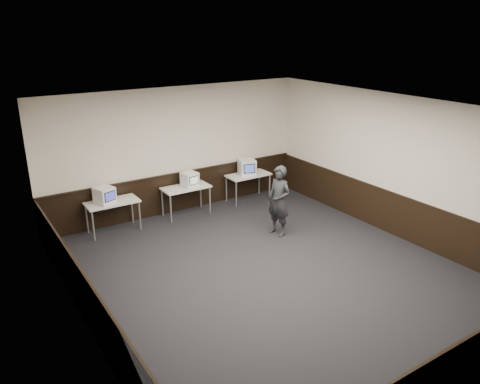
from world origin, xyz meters
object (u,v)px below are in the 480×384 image
desk_left (112,204)px  person (279,201)px  emac_center (190,179)px  emac_left (105,195)px  emac_right (247,167)px  desk_right (248,177)px  desk_center (186,189)px

desk_left → person: (3.15, -2.22, 0.14)m
person → desk_left: bearing=-138.0°
emac_center → person: 2.49m
emac_left → person: size_ratio=0.31×
emac_center → emac_right: emac_right is taller
desk_right → emac_center: emac_center is taller
desk_left → person: 3.85m
desk_center → desk_right: size_ratio=1.00×
desk_center → emac_right: bearing=-0.1°
person → desk_center: bearing=-163.5°
desk_center → emac_right: size_ratio=2.17×
emac_center → emac_right: bearing=-7.7°
desk_right → person: person is taller
emac_center → desk_right: bearing=-7.6°
desk_center → emac_center: (0.12, -0.01, 0.25)m
emac_left → emac_center: 2.18m
desk_center → emac_center: emac_center is taller
emac_center → desk_left: bearing=172.1°
emac_left → desk_right: bearing=-18.7°
desk_right → emac_right: (-0.04, -0.00, 0.28)m
desk_left → emac_left: bearing=-174.9°
emac_center → person: size_ratio=0.26×
emac_right → desk_left: bearing=-162.6°
emac_right → desk_center: bearing=-162.7°
desk_right → emac_left: (-3.96, -0.01, 0.26)m
desk_left → emac_left: emac_left is taller
desk_left → emac_right: size_ratio=2.17×
emac_left → person: (3.31, -2.20, -0.12)m
emac_left → desk_center: bearing=-18.6°
desk_center → person: (1.25, -2.22, 0.14)m
desk_left → emac_right: bearing=-0.0°
desk_center → emac_center: 0.28m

